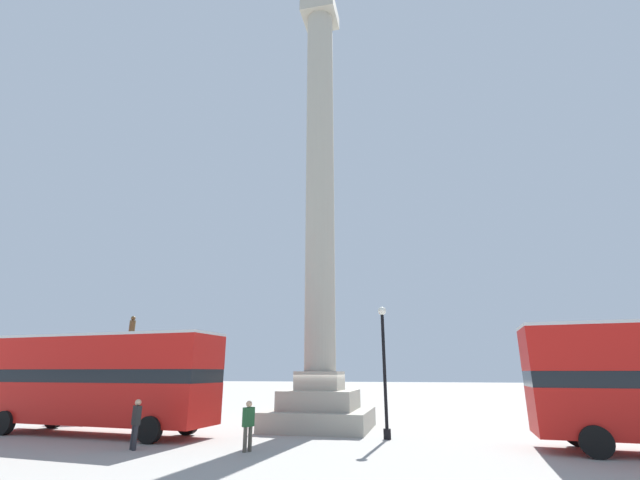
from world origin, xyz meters
The scene contains 7 objects.
ground_plane centered at (0.00, 0.00, 0.00)m, with size 200.00×200.00×0.00m, color #9E9B93.
monument_column centered at (0.00, 0.00, 9.60)m, with size 4.87×4.87×26.55m.
bus_a centered at (-9.11, -4.24, 2.37)m, with size 11.08×3.50×4.28m.
equestrian_statue centered at (-12.62, 2.14, 1.77)m, with size 3.59×2.96×6.02m.
street_lamp centered at (3.42, -2.55, 2.75)m, with size 0.36×0.36×5.41m.
pedestrian_near_lamp centered at (-1.07, -6.54, 0.92)m, with size 0.34×0.47×1.66m.
pedestrian_by_plinth centered at (-5.14, -7.12, 0.94)m, with size 0.46×0.40×1.69m.
Camera 1 is at (5.05, -21.76, 2.64)m, focal length 24.00 mm.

